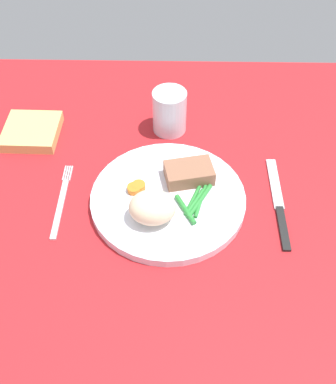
% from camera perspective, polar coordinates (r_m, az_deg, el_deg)
% --- Properties ---
extents(dining_table, '(1.20, 0.90, 0.02)m').
position_cam_1_polar(dining_table, '(0.80, 2.07, -2.49)').
color(dining_table, red).
rests_on(dining_table, ground).
extents(dinner_plate, '(0.27, 0.27, 0.02)m').
position_cam_1_polar(dinner_plate, '(0.80, -0.00, -0.86)').
color(dinner_plate, white).
rests_on(dinner_plate, dining_table).
extents(meat_portion, '(0.09, 0.07, 0.03)m').
position_cam_1_polar(meat_portion, '(0.81, 2.59, 2.34)').
color(meat_portion, '#936047').
rests_on(meat_portion, dinner_plate).
extents(mashed_potatoes, '(0.08, 0.06, 0.05)m').
position_cam_1_polar(mashed_potatoes, '(0.74, -1.92, -1.91)').
color(mashed_potatoes, beige).
rests_on(mashed_potatoes, dinner_plate).
extents(carrot_slices, '(0.03, 0.03, 0.01)m').
position_cam_1_polar(carrot_slices, '(0.80, -3.84, 0.52)').
color(carrot_slices, orange).
rests_on(carrot_slices, dinner_plate).
extents(green_beans, '(0.07, 0.10, 0.01)m').
position_cam_1_polar(green_beans, '(0.78, 3.25, -1.19)').
color(green_beans, '#2D8C38').
rests_on(green_beans, dinner_plate).
extents(fork, '(0.01, 0.17, 0.00)m').
position_cam_1_polar(fork, '(0.82, -12.91, -1.06)').
color(fork, silver).
rests_on(fork, dining_table).
extents(knife, '(0.02, 0.21, 0.01)m').
position_cam_1_polar(knife, '(0.82, 13.39, -1.45)').
color(knife, black).
rests_on(knife, dining_table).
extents(water_glass, '(0.07, 0.07, 0.09)m').
position_cam_1_polar(water_glass, '(0.92, 0.18, 9.52)').
color(water_glass, silver).
rests_on(water_glass, dining_table).
extents(napkin, '(0.11, 0.11, 0.02)m').
position_cam_1_polar(napkin, '(0.96, -16.36, 7.13)').
color(napkin, '#DBBC6B').
rests_on(napkin, dining_table).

